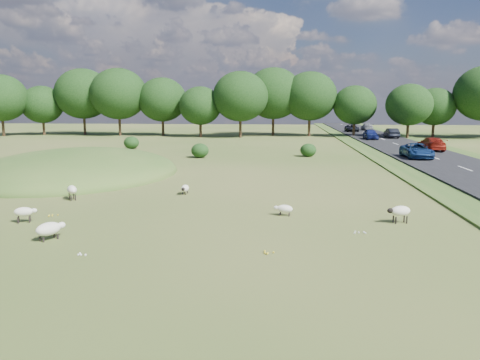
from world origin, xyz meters
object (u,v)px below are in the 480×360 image
at_px(sheep_5, 72,190).
at_px(car_1, 371,134).
at_px(car_7, 431,144).
at_px(sheep_2, 284,209).
at_px(sheep_3, 400,211).
at_px(car_0, 392,133).
at_px(car_2, 352,128).
at_px(car_5, 417,151).
at_px(sheep_0, 49,229).
at_px(sheep_1, 24,212).
at_px(car_3, 367,127).
at_px(sheep_4, 185,188).

bearing_deg(sheep_5, car_1, -63.89).
distance_m(sheep_5, car_7, 41.71).
height_order(sheep_5, car_7, car_7).
xyz_separation_m(sheep_2, sheep_3, (5.50, -1.06, 0.23)).
height_order(sheep_2, car_0, car_0).
distance_m(car_2, car_7, 35.46).
bearing_deg(car_5, sheep_2, -118.79).
xyz_separation_m(sheep_0, car_0, (27.11, 56.86, 0.51)).
height_order(sheep_1, car_0, car_0).
bearing_deg(sheep_0, car_3, 15.15).
bearing_deg(car_0, car_2, -76.36).
xyz_separation_m(sheep_5, car_7, (29.77, 29.21, 0.41)).
bearing_deg(sheep_4, sheep_3, 64.54).
relative_size(car_1, car_3, 0.95).
bearing_deg(car_0, sheep_5, 58.62).
relative_size(car_3, car_7, 0.90).
distance_m(sheep_1, sheep_3, 18.04).
distance_m(sheep_3, car_2, 68.91).
relative_size(sheep_3, car_5, 0.24).
relative_size(sheep_1, car_5, 0.21).
height_order(car_5, car_7, car_7).
xyz_separation_m(sheep_3, car_3, (11.71, 73.75, 0.34)).
relative_size(sheep_2, car_3, 0.22).
xyz_separation_m(sheep_0, sheep_5, (-2.67, 8.05, 0.12)).
relative_size(sheep_3, sheep_4, 1.19).
distance_m(sheep_4, car_2, 65.24).
bearing_deg(car_5, car_0, 82.08).
bearing_deg(car_7, sheep_5, 44.45).
relative_size(sheep_2, car_7, 0.20).
relative_size(sheep_1, sheep_3, 0.90).
bearing_deg(car_7, car_2, -83.85).
height_order(sheep_3, sheep_4, sheep_3).
bearing_deg(sheep_2, sheep_3, 179.70).
distance_m(sheep_0, car_7, 46.08).
xyz_separation_m(sheep_1, car_3, (29.70, 75.16, 0.40)).
relative_size(car_0, car_1, 1.01).
xyz_separation_m(sheep_2, sheep_5, (-12.55, 2.93, 0.24)).
bearing_deg(car_0, sheep_2, 71.59).
relative_size(sheep_2, car_5, 0.20).
relative_size(sheep_0, sheep_5, 1.10).
relative_size(sheep_0, car_0, 0.29).
relative_size(sheep_1, car_3, 0.23).
bearing_deg(car_2, sheep_0, -107.82).
distance_m(sheep_0, car_1, 58.60).
distance_m(sheep_4, car_7, 35.71).
bearing_deg(car_7, car_0, -90.00).
relative_size(car_2, car_3, 1.02).
xyz_separation_m(sheep_0, car_3, (27.11, 77.82, 0.45)).
xyz_separation_m(sheep_1, sheep_4, (6.28, 7.64, -0.16)).
bearing_deg(car_0, sheep_3, 77.49).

